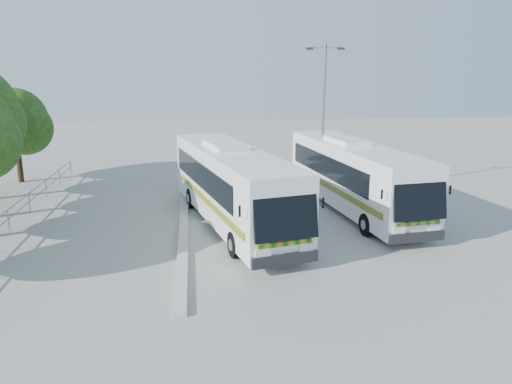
{
  "coord_description": "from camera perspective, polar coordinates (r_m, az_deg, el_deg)",
  "views": [
    {
      "loc": [
        -1.78,
        -19.37,
        7.07
      ],
      "look_at": [
        1.07,
        2.92,
        1.46
      ],
      "focal_mm": 35.0,
      "sensor_mm": 36.0,
      "label": 1
    }
  ],
  "objects": [
    {
      "name": "coach_adjacent",
      "position": [
        25.55,
        11.09,
        1.94
      ],
      "size": [
        3.92,
        12.31,
        3.36
      ],
      "rotation": [
        0.0,
        0.0,
        0.12
      ],
      "color": "white",
      "rests_on": "ground"
    },
    {
      "name": "railing",
      "position": [
        25.57,
        -25.8,
        -1.76
      ],
      "size": [
        0.06,
        22.0,
        1.0
      ],
      "color": "gray",
      "rests_on": "ground"
    },
    {
      "name": "kerb_divider",
      "position": [
        22.49,
        -8.28,
        -4.26
      ],
      "size": [
        0.4,
        16.0,
        0.15
      ],
      "primitive_type": "cube",
      "color": "#B2B2AD",
      "rests_on": "ground"
    },
    {
      "name": "coach_main",
      "position": [
        22.72,
        -2.73,
        0.85
      ],
      "size": [
        5.18,
        12.76,
        3.47
      ],
      "rotation": [
        0.0,
        0.0,
        0.22
      ],
      "color": "white",
      "rests_on": "ground"
    },
    {
      "name": "tree_far_e",
      "position": [
        34.56,
        -25.78,
        7.35
      ],
      "size": [
        4.54,
        4.28,
        5.92
      ],
      "color": "#382314",
      "rests_on": "ground"
    },
    {
      "name": "ground",
      "position": [
        20.69,
        -1.93,
        -5.97
      ],
      "size": [
        100.0,
        100.0,
        0.0
      ],
      "primitive_type": "plane",
      "color": "gray",
      "rests_on": "ground"
    },
    {
      "name": "lamppost",
      "position": [
        27.81,
        7.69,
        8.77
      ],
      "size": [
        2.03,
        0.43,
        8.32
      ],
      "rotation": [
        0.0,
        0.0,
        -0.12
      ],
      "color": "gray",
      "rests_on": "ground"
    }
  ]
}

